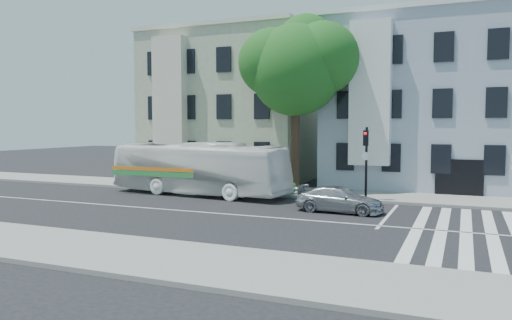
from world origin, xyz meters
The scene contains 10 objects.
ground centered at (0.00, 0.00, 0.00)m, with size 120.00×120.00×0.00m, color black.
sidewalk_far centered at (0.00, 8.00, 0.07)m, with size 80.00×4.00×0.15m, color gray.
sidewalk_near centered at (0.00, -8.00, 0.07)m, with size 80.00×4.00×0.15m, color gray.
building_left centered at (-7.00, 15.00, 5.50)m, with size 12.00×10.00×11.00m, color #9BA187.
building_right centered at (7.00, 15.00, 5.50)m, with size 12.00×10.00×11.00m, color #96A4B3.
street_tree centered at (0.06, 8.74, 7.83)m, with size 7.30×5.90×11.10m.
bus centered at (-4.94, 5.20, 1.57)m, with size 11.27×2.64×3.14m, color white.
sedan centered at (4.20, 2.60, 0.61)m, with size 4.19×1.71×1.22m, color #AEAFB5.
hedge centered at (-3.93, 6.80, 0.50)m, with size 8.50×0.84×0.70m, color #23571C, non-canonical shape.
traffic_signal centered at (4.82, 5.94, 2.62)m, with size 0.41×0.52×4.05m.
Camera 1 is at (9.68, -20.71, 4.15)m, focal length 35.00 mm.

